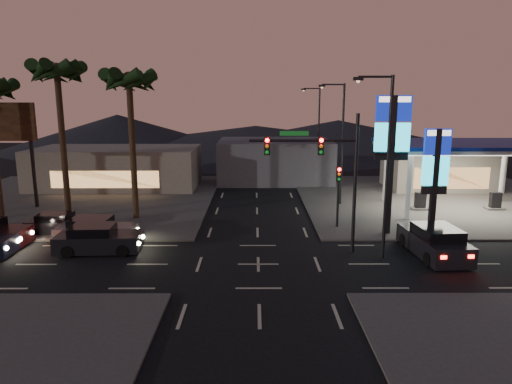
{
  "coord_description": "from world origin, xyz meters",
  "views": [
    {
      "loc": [
        -0.2,
        -23.35,
        8.77
      ],
      "look_at": [
        -0.11,
        4.86,
        3.0
      ],
      "focal_mm": 32.0,
      "sensor_mm": 36.0,
      "label": 1
    }
  ],
  "objects_px": {
    "traffic_signal_mast": "(325,163)",
    "car_lane_a_front": "(98,240)",
    "car_lane_b_front": "(96,231)",
    "gas_station": "(463,147)",
    "pylon_sign_tall": "(392,137)",
    "suv_station": "(434,242)",
    "pylon_sign_short": "(436,167)",
    "car_lane_b_mid": "(59,224)"
  },
  "relations": [
    {
      "from": "car_lane_b_mid",
      "to": "pylon_sign_short",
      "type": "bearing_deg",
      "value": -3.16
    },
    {
      "from": "gas_station",
      "to": "pylon_sign_tall",
      "type": "bearing_deg",
      "value": -139.09
    },
    {
      "from": "car_lane_b_front",
      "to": "traffic_signal_mast",
      "type": "bearing_deg",
      "value": -7.72
    },
    {
      "from": "car_lane_a_front",
      "to": "pylon_sign_short",
      "type": "bearing_deg",
      "value": 6.75
    },
    {
      "from": "car_lane_a_front",
      "to": "suv_station",
      "type": "height_order",
      "value": "suv_station"
    },
    {
      "from": "car_lane_b_mid",
      "to": "suv_station",
      "type": "xyz_separation_m",
      "value": [
        23.16,
        -4.49,
        0.19
      ]
    },
    {
      "from": "pylon_sign_tall",
      "to": "car_lane_a_front",
      "type": "xyz_separation_m",
      "value": [
        -17.83,
        -3.41,
        -5.65
      ]
    },
    {
      "from": "pylon_sign_tall",
      "to": "car_lane_b_mid",
      "type": "xyz_separation_m",
      "value": [
        -21.67,
        0.34,
        -5.75
      ]
    },
    {
      "from": "pylon_sign_short",
      "to": "car_lane_b_front",
      "type": "relative_size",
      "value": 1.42
    },
    {
      "from": "pylon_sign_short",
      "to": "traffic_signal_mast",
      "type": "height_order",
      "value": "traffic_signal_mast"
    },
    {
      "from": "pylon_sign_short",
      "to": "suv_station",
      "type": "xyz_separation_m",
      "value": [
        -1.01,
        -3.15,
        -3.83
      ]
    },
    {
      "from": "pylon_sign_tall",
      "to": "suv_station",
      "type": "relative_size",
      "value": 1.63
    },
    {
      "from": "pylon_sign_tall",
      "to": "traffic_signal_mast",
      "type": "distance_m",
      "value": 6.02
    },
    {
      "from": "pylon_sign_tall",
      "to": "car_lane_b_front",
      "type": "distance_m",
      "value": 19.48
    },
    {
      "from": "pylon_sign_tall",
      "to": "car_lane_b_front",
      "type": "xyz_separation_m",
      "value": [
        -18.57,
        -1.64,
        -5.66
      ]
    },
    {
      "from": "pylon_sign_tall",
      "to": "traffic_signal_mast",
      "type": "height_order",
      "value": "pylon_sign_tall"
    },
    {
      "from": "traffic_signal_mast",
      "to": "car_lane_b_mid",
      "type": "bearing_deg",
      "value": 167.19
    },
    {
      "from": "gas_station",
      "to": "car_lane_b_front",
      "type": "distance_m",
      "value": 27.65
    },
    {
      "from": "traffic_signal_mast",
      "to": "suv_station",
      "type": "xyz_separation_m",
      "value": [
        6.23,
        -0.64,
        -4.4
      ]
    },
    {
      "from": "car_lane_a_front",
      "to": "suv_station",
      "type": "relative_size",
      "value": 0.91
    },
    {
      "from": "car_lane_b_mid",
      "to": "suv_station",
      "type": "relative_size",
      "value": 0.78
    },
    {
      "from": "traffic_signal_mast",
      "to": "car_lane_b_mid",
      "type": "height_order",
      "value": "traffic_signal_mast"
    },
    {
      "from": "pylon_sign_tall",
      "to": "pylon_sign_short",
      "type": "distance_m",
      "value": 3.2
    },
    {
      "from": "gas_station",
      "to": "pylon_sign_tall",
      "type": "xyz_separation_m",
      "value": [
        -7.5,
        -6.5,
        1.31
      ]
    },
    {
      "from": "gas_station",
      "to": "car_lane_a_front",
      "type": "xyz_separation_m",
      "value": [
        -25.33,
        -9.91,
        -4.34
      ]
    },
    {
      "from": "pylon_sign_tall",
      "to": "pylon_sign_short",
      "type": "height_order",
      "value": "pylon_sign_tall"
    },
    {
      "from": "car_lane_b_front",
      "to": "suv_station",
      "type": "bearing_deg",
      "value": -7.14
    },
    {
      "from": "gas_station",
      "to": "car_lane_b_front",
      "type": "relative_size",
      "value": 2.47
    },
    {
      "from": "car_lane_a_front",
      "to": "car_lane_b_front",
      "type": "distance_m",
      "value": 1.92
    },
    {
      "from": "traffic_signal_mast",
      "to": "car_lane_a_front",
      "type": "height_order",
      "value": "traffic_signal_mast"
    },
    {
      "from": "car_lane_b_mid",
      "to": "car_lane_b_front",
      "type": "bearing_deg",
      "value": -32.47
    },
    {
      "from": "gas_station",
      "to": "pylon_sign_short",
      "type": "bearing_deg",
      "value": -123.69
    },
    {
      "from": "car_lane_b_mid",
      "to": "pylon_sign_tall",
      "type": "bearing_deg",
      "value": -0.89
    },
    {
      "from": "pylon_sign_short",
      "to": "suv_station",
      "type": "distance_m",
      "value": 5.06
    },
    {
      "from": "pylon_sign_short",
      "to": "car_lane_b_front",
      "type": "bearing_deg",
      "value": -178.27
    },
    {
      "from": "car_lane_b_front",
      "to": "car_lane_a_front",
      "type": "bearing_deg",
      "value": -67.39
    },
    {
      "from": "gas_station",
      "to": "suv_station",
      "type": "distance_m",
      "value": 12.95
    },
    {
      "from": "pylon_sign_tall",
      "to": "car_lane_b_mid",
      "type": "height_order",
      "value": "pylon_sign_tall"
    },
    {
      "from": "pylon_sign_tall",
      "to": "traffic_signal_mast",
      "type": "bearing_deg",
      "value": -143.48
    },
    {
      "from": "suv_station",
      "to": "traffic_signal_mast",
      "type": "bearing_deg",
      "value": 174.14
    },
    {
      "from": "pylon_sign_short",
      "to": "traffic_signal_mast",
      "type": "relative_size",
      "value": 0.88
    },
    {
      "from": "pylon_sign_tall",
      "to": "traffic_signal_mast",
      "type": "relative_size",
      "value": 1.12
    }
  ]
}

